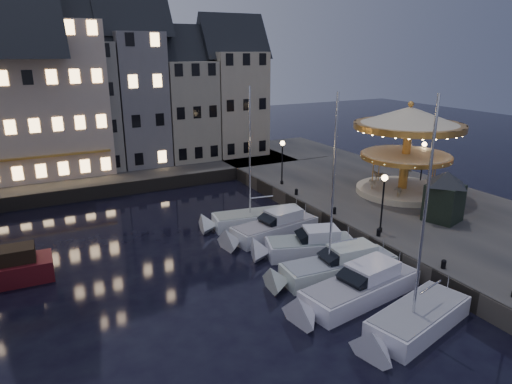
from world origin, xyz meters
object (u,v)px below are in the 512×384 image
motorboat_a (412,323)px  carousel (408,134)px  streetlamp_b (383,195)px  bollard_d (296,191)px  motorboat_d (305,247)px  motorboat_f (252,220)px  streetlamp_c (282,156)px  motorboat_e (271,229)px  streetlamp_d (423,157)px  bollard_b (379,232)px  bollard_c (334,210)px  motorboat_b (356,290)px  bollard_a (444,264)px  motorboat_c (333,267)px  ticket_kiosk (446,188)px

motorboat_a → carousel: motorboat_a is taller
streetlamp_b → bollard_d: size_ratio=7.32×
motorboat_a → carousel: (13.50, 14.42, 6.12)m
motorboat_d → motorboat_f: 6.60m
streetlamp_c → motorboat_a: 22.90m
streetlamp_b → motorboat_e: 8.61m
streetlamp_d → motorboat_a: motorboat_a is taller
bollard_b → bollard_c: size_ratio=1.00×
bollard_b → carousel: carousel is taller
motorboat_a → motorboat_b: bearing=97.8°
motorboat_f → bollard_d: bearing=19.2°
bollard_a → bollard_b: (0.00, 5.50, 0.00)m
streetlamp_c → motorboat_f: (-5.99, -5.38, -3.49)m
bollard_b → motorboat_c: bearing=-163.5°
motorboat_b → motorboat_c: bearing=79.5°
bollard_d → motorboat_d: motorboat_d is taller
streetlamp_b → motorboat_e: (-5.78, 5.41, -3.38)m
motorboat_c → motorboat_f: (-0.51, 10.06, -0.15)m
streetlamp_d → motorboat_c: 19.30m
bollard_c → motorboat_b: motorboat_b is taller
motorboat_e → carousel: bearing=2.3°
motorboat_f → motorboat_d: bearing=-84.0°
bollard_b → motorboat_f: bearing=122.0°
streetlamp_b → streetlamp_c: size_ratio=1.00×
streetlamp_b → bollard_c: size_ratio=7.32×
streetlamp_d → bollard_c: (-11.90, -2.50, -2.41)m
streetlamp_c → bollard_c: (-0.60, -9.00, -2.41)m
bollard_c → carousel: bearing=9.7°
bollard_d → motorboat_e: bearing=-138.5°
carousel → bollard_b: bearing=-143.1°
streetlamp_d → carousel: bearing=-162.5°
carousel → streetlamp_b: bearing=-143.4°
carousel → streetlamp_c: bearing=136.8°
streetlamp_c → ticket_kiosk: 15.02m
streetlamp_d → bollard_d: streetlamp_d is taller
motorboat_d → carousel: 15.26m
motorboat_b → motorboat_f: size_ratio=0.78×
streetlamp_b → bollard_a: 6.50m
bollard_c → motorboat_c: bearing=-127.1°
streetlamp_c → bollard_b: 14.22m
streetlamp_d → motorboat_d: bearing=-161.8°
motorboat_b → motorboat_e: (0.21, 10.12, -0.00)m
motorboat_d → motorboat_f: size_ratio=0.63×
streetlamp_b → motorboat_e: size_ratio=0.52×
streetlamp_c → motorboat_e: (-5.78, -8.09, -3.38)m
bollard_a → motorboat_d: (-4.69, 7.55, -0.96)m
streetlamp_c → carousel: 11.32m
streetlamp_b → motorboat_a: 10.66m
motorboat_e → carousel: carousel is taller
streetlamp_b → motorboat_e: streetlamp_b is taller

